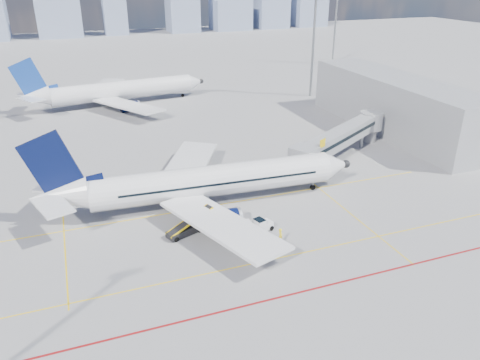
% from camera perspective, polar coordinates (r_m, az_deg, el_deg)
% --- Properties ---
extents(ground, '(420.00, 420.00, 0.00)m').
position_cam_1_polar(ground, '(54.92, 0.82, -6.50)').
color(ground, gray).
rests_on(ground, ground).
extents(apron_markings, '(90.00, 35.12, 0.01)m').
position_cam_1_polar(apron_markings, '(51.66, 1.81, -8.69)').
color(apron_markings, '#E2B70B').
rests_on(apron_markings, ground).
extents(jet_bridge, '(23.55, 15.78, 6.30)m').
position_cam_1_polar(jet_bridge, '(77.18, 12.67, 5.29)').
color(jet_bridge, gray).
rests_on(jet_bridge, ground).
extents(terminal_block, '(10.00, 42.00, 10.00)m').
position_cam_1_polar(terminal_block, '(93.25, 18.38, 8.73)').
color(terminal_block, gray).
rests_on(terminal_block, ground).
extents(floodlight_mast_ne, '(3.20, 0.61, 25.45)m').
position_cam_1_polar(floodlight_mast_ne, '(114.22, 8.97, 16.73)').
color(floodlight_mast_ne, gray).
rests_on(floodlight_mast_ne, ground).
extents(floodlight_mast_far, '(3.20, 0.61, 25.45)m').
position_cam_1_polar(floodlight_mast_far, '(157.82, 11.59, 18.58)').
color(floodlight_mast_far, gray).
rests_on(floodlight_mast_far, ground).
extents(distant_skyline, '(251.76, 15.54, 30.10)m').
position_cam_1_polar(distant_skyline, '(234.81, -18.64, 18.97)').
color(distant_skyline, '#7785A5').
rests_on(distant_skyline, ground).
extents(main_aircraft, '(41.94, 36.52, 12.23)m').
position_cam_1_polar(main_aircraft, '(59.96, -4.79, -0.32)').
color(main_aircraft, silver).
rests_on(main_aircraft, ground).
extents(second_aircraft, '(42.01, 36.52, 12.30)m').
position_cam_1_polar(second_aircraft, '(110.17, -14.95, 10.44)').
color(second_aircraft, silver).
rests_on(second_aircraft, ground).
extents(baggage_tug, '(2.73, 2.12, 1.70)m').
position_cam_1_polar(baggage_tug, '(54.98, 2.63, -5.51)').
color(baggage_tug, silver).
rests_on(baggage_tug, ground).
extents(cargo_dolly, '(3.98, 1.99, 2.12)m').
position_cam_1_polar(cargo_dolly, '(52.96, -0.53, -6.29)').
color(cargo_dolly, black).
rests_on(cargo_dolly, ground).
extents(belt_loader, '(6.16, 3.38, 2.50)m').
position_cam_1_polar(belt_loader, '(54.80, -6.65, -5.97)').
color(belt_loader, black).
rests_on(belt_loader, ground).
extents(ramp_worker, '(0.51, 0.74, 1.96)m').
position_cam_1_polar(ramp_worker, '(52.64, 4.94, -6.84)').
color(ramp_worker, yellow).
rests_on(ramp_worker, ground).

